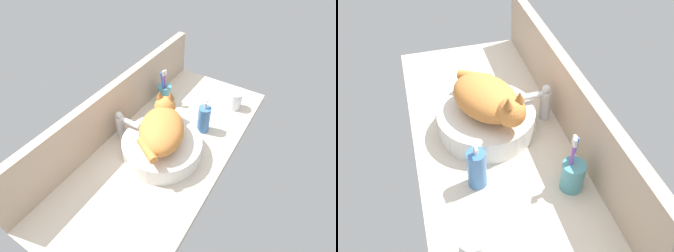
% 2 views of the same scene
% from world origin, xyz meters
% --- Properties ---
extents(ground_plane, '(1.16, 0.52, 0.04)m').
position_xyz_m(ground_plane, '(0.00, 0.00, -0.02)').
color(ground_plane, beige).
extents(backsplash_panel, '(1.16, 0.04, 0.22)m').
position_xyz_m(backsplash_panel, '(0.00, 0.24, 0.11)').
color(backsplash_panel, tan).
rests_on(backsplash_panel, ground_plane).
extents(sink_basin, '(0.32, 0.32, 0.08)m').
position_xyz_m(sink_basin, '(-0.04, -0.02, 0.04)').
color(sink_basin, silver).
rests_on(sink_basin, ground_plane).
extents(cat, '(0.30, 0.26, 0.14)m').
position_xyz_m(cat, '(-0.02, -0.01, 0.14)').
color(cat, orange).
rests_on(cat, sink_basin).
extents(faucet, '(0.04, 0.12, 0.14)m').
position_xyz_m(faucet, '(-0.04, 0.18, 0.07)').
color(faucet, silver).
rests_on(faucet, ground_plane).
extents(soap_dispenser, '(0.05, 0.05, 0.16)m').
position_xyz_m(soap_dispenser, '(0.18, -0.10, 0.06)').
color(soap_dispenser, '#3F72B2').
rests_on(soap_dispenser, ground_plane).
extents(toothbrush_cup, '(0.07, 0.07, 0.19)m').
position_xyz_m(toothbrush_cup, '(0.26, 0.16, 0.05)').
color(toothbrush_cup, teal).
rests_on(toothbrush_cup, ground_plane).
extents(water_glass, '(0.07, 0.07, 0.09)m').
position_xyz_m(water_glass, '(0.40, -0.16, 0.04)').
color(water_glass, white).
rests_on(water_glass, ground_plane).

